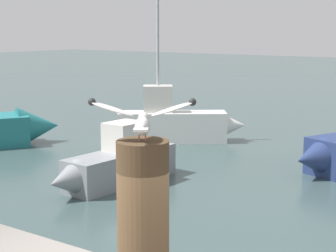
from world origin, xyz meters
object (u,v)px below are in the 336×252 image
at_px(seagull, 142,119).
at_px(boat_white, 178,123).
at_px(mooring_post, 143,221).
at_px(boat_grey, 113,165).

distance_m(seagull, boat_white, 13.49).
xyz_separation_m(mooring_post, boat_grey, (-5.80, 6.41, -1.75)).
distance_m(mooring_post, seagull, 0.60).
relative_size(seagull, boat_grey, 0.16).
height_order(mooring_post, boat_grey, mooring_post).
bearing_deg(boat_grey, mooring_post, -47.85).
bearing_deg(mooring_post, boat_white, 123.44).
relative_size(boat_white, boat_grey, 1.37).
xyz_separation_m(seagull, boat_white, (-7.33, 11.10, -2.24)).
bearing_deg(boat_white, seagull, -56.56).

